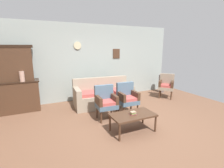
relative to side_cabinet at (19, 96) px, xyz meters
name	(u,v)px	position (x,y,z in m)	size (l,w,h in m)	color
ground_plane	(130,126)	(2.50, -2.25, -0.47)	(7.68, 7.68, 0.00)	brown
wall_back_with_decor	(94,62)	(2.50, 0.38, 0.89)	(6.40, 0.09, 2.70)	#939E99
side_cabinet	(19,96)	(0.00, 0.00, 0.00)	(1.16, 0.55, 0.93)	#472D1E
cabinet_upper_hutch	(15,63)	(0.00, 0.08, 0.98)	(0.99, 0.38, 1.03)	#472D1E
vase_on_cabinet	(22,77)	(0.14, -0.17, 0.61)	(0.14, 0.14, 0.30)	tan
floral_couch	(103,96)	(2.47, -0.57, -0.14)	(1.93, 0.93, 0.90)	gray
armchair_by_doorway	(106,101)	(2.13, -1.59, 0.03)	(0.55, 0.52, 0.90)	slate
armchair_near_couch_end	(127,97)	(2.82, -1.53, 0.03)	(0.54, 0.51, 0.90)	slate
wingback_chair_by_fireplace	(166,85)	(4.98, -0.78, 0.03)	(0.71, 0.71, 0.90)	gray
coffee_table	(133,116)	(2.41, -2.50, -0.09)	(1.00, 0.56, 0.42)	#472D1E
book_stack_on_table	(133,113)	(2.40, -2.51, -0.01)	(0.14, 0.12, 0.07)	#AA4560
floor_vase_by_wall	(161,83)	(5.35, -0.10, -0.09)	(0.25, 0.25, 0.75)	#675B58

